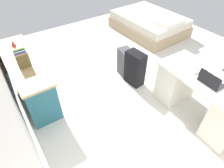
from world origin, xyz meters
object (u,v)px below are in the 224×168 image
Objects in this scene: figurine_small at (13,43)px; laptop at (210,81)px; bed at (149,24)px; desk at (201,97)px; computer_mouse at (196,72)px; cell_phone_by_mouse at (203,72)px; suitcase_black at (135,69)px; credenza at (28,77)px; suitcase_spare_grey at (126,63)px.

laptop is at bearing -143.16° from figurine_small.
laptop reaches higher than bed.
desk is at bearing -51.22° from laptop.
laptop reaches higher than desk.
bed is (2.66, -1.42, -0.15)m from desk.
laptop is at bearing 170.98° from computer_mouse.
cell_phone_by_mouse is (0.14, -0.07, 0.37)m from desk.
laptop is 3.25m from figurine_small.
laptop is 0.27m from computer_mouse.
laptop is at bearing 151.03° from bed.
computer_mouse is at bearing -169.98° from suitcase_black.
credenza is at bearing 42.80° from laptop.
credenza is 2.68× the size of suitcase_black.
credenza is 2.86m from cell_phone_by_mouse.
desk is 2.57× the size of suitcase_spare_grey.
suitcase_black is at bearing 18.11° from computer_mouse.
suitcase_black is at bearing -173.85° from suitcase_spare_grey.
laptop is (-2.10, -1.95, 0.44)m from credenza.
figurine_small reaches higher than cell_phone_by_mouse.
suitcase_black is at bearing 14.90° from desk.
figurine_small reaches higher than suitcase_black.
figurine_small is at bearing 92.10° from bed.
suitcase_black is 1.13m from computer_mouse.
laptop reaches higher than cell_phone_by_mouse.
suitcase_spare_grey is at bearing 11.65° from desk.
credenza is 2.90m from laptop.
bed is 3.51m from figurine_small.
credenza reaches higher than suitcase_black.
figurine_small reaches higher than computer_mouse.
computer_mouse is at bearing -139.51° from figurine_small.
credenza is 3.52m from bed.
cell_phone_by_mouse reaches higher than bed.
laptop is 0.27m from cell_phone_by_mouse.
suitcase_black is at bearing 130.21° from bed.
suitcase_spare_grey is (-0.56, -1.73, -0.08)m from credenza.
suitcase_black is 2.10× the size of laptop.
computer_mouse is 3.08m from figurine_small.
desk is 2.18× the size of suitcase_black.
suitcase_spare_grey is 1.64m from laptop.
suitcase_spare_grey is (0.29, -0.01, -0.05)m from suitcase_black.
suitcase_spare_grey is 1.46m from cell_phone_by_mouse.
figurine_small is (1.06, 1.73, 0.50)m from suitcase_spare_grey.
bed is 6.07× the size of laptop.
bed is 2.92m from computer_mouse.
computer_mouse is (0.19, 0.04, 0.38)m from desk.
suitcase_spare_grey is 5.20× the size of figurine_small.
desk is 3.02m from bed.
credenza is 1.82m from suitcase_spare_grey.
bed is 3.39× the size of suitcase_spare_grey.
suitcase_spare_grey is at bearing -8.09° from suitcase_black.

